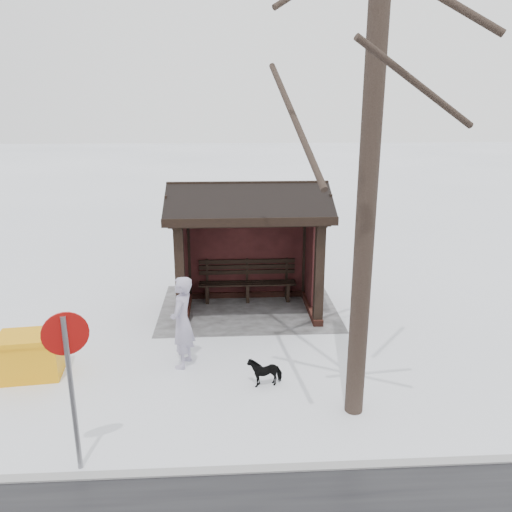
{
  "coord_description": "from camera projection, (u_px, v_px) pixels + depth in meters",
  "views": [
    {
      "loc": [
        0.47,
        11.06,
        4.65
      ],
      "look_at": [
        -0.13,
        0.8,
        1.6
      ],
      "focal_mm": 35.0,
      "sensor_mm": 36.0,
      "label": 1
    }
  ],
  "objects": [
    {
      "name": "ground",
      "position": [
        249.0,
        311.0,
        11.93
      ],
      "size": [
        120.0,
        120.0,
        0.0
      ],
      "primitive_type": "plane",
      "color": "white",
      "rests_on": "ground"
    },
    {
      "name": "kerb",
      "position": [
        267.0,
        470.0,
        6.66
      ],
      "size": [
        120.0,
        0.15,
        0.06
      ],
      "primitive_type": "cube",
      "color": "gray",
      "rests_on": "ground"
    },
    {
      "name": "trampled_patch",
      "position": [
        248.0,
        307.0,
        12.12
      ],
      "size": [
        4.2,
        3.2,
        0.02
      ],
      "primitive_type": "cube",
      "color": "gray",
      "rests_on": "ground"
    },
    {
      "name": "bus_shelter",
      "position": [
        248.0,
        221.0,
        11.47
      ],
      "size": [
        3.6,
        2.4,
        3.09
      ],
      "color": "#3B1C15",
      "rests_on": "ground"
    },
    {
      "name": "pedestrian",
      "position": [
        182.0,
        322.0,
        9.16
      ],
      "size": [
        0.57,
        0.72,
        1.75
      ],
      "primitive_type": "imported",
      "rotation": [
        0.0,
        0.0,
        1.31
      ],
      "color": "#A09AB4",
      "rests_on": "ground"
    },
    {
      "name": "dog",
      "position": [
        265.0,
        371.0,
        8.7
      ],
      "size": [
        0.63,
        0.39,
        0.5
      ],
      "primitive_type": "imported",
      "rotation": [
        0.0,
        0.0,
        1.79
      ],
      "color": "black",
      "rests_on": "ground"
    },
    {
      "name": "grit_bin",
      "position": [
        31.0,
        355.0,
        8.9
      ],
      "size": [
        1.13,
        0.84,
        0.82
      ],
      "rotation": [
        0.0,
        0.0,
        0.11
      ],
      "color": "orange",
      "rests_on": "ground"
    },
    {
      "name": "road_sign",
      "position": [
        68.0,
        358.0,
        6.27
      ],
      "size": [
        0.55,
        0.22,
        2.25
      ],
      "rotation": [
        0.0,
        0.0,
        0.35
      ],
      "color": "slate",
      "rests_on": "ground"
    }
  ]
}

